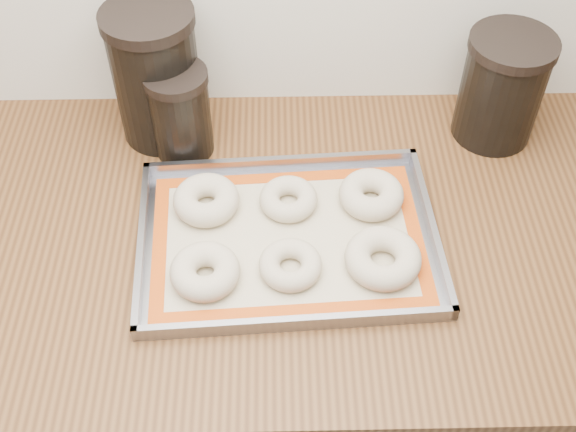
{
  "coord_description": "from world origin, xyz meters",
  "views": [
    {
      "loc": [
        -0.08,
        0.94,
        1.77
      ],
      "look_at": [
        -0.07,
        1.65,
        0.96
      ],
      "focal_mm": 45.0,
      "sensor_mm": 36.0,
      "label": 1
    }
  ],
  "objects_px": {
    "baking_tray": "(288,238)",
    "canister_right": "(502,88)",
    "bagel_back_mid": "(288,199)",
    "canister_left": "(156,75)",
    "bagel_back_left": "(206,200)",
    "bagel_front_mid": "(290,265)",
    "bagel_front_right": "(383,258)",
    "canister_mid": "(180,112)",
    "bagel_front_left": "(205,271)",
    "bagel_back_right": "(371,195)"
  },
  "relations": [
    {
      "from": "bagel_front_mid",
      "to": "bagel_back_mid",
      "type": "distance_m",
      "value": 0.13
    },
    {
      "from": "bagel_back_mid",
      "to": "canister_mid",
      "type": "bearing_deg",
      "value": 141.21
    },
    {
      "from": "baking_tray",
      "to": "bagel_front_left",
      "type": "relative_size",
      "value": 4.58
    },
    {
      "from": "bagel_front_mid",
      "to": "bagel_front_right",
      "type": "xyz_separation_m",
      "value": [
        0.14,
        0.01,
        0.0
      ]
    },
    {
      "from": "bagel_back_mid",
      "to": "canister_left",
      "type": "distance_m",
      "value": 0.31
    },
    {
      "from": "bagel_front_left",
      "to": "bagel_back_right",
      "type": "distance_m",
      "value": 0.3
    },
    {
      "from": "bagel_back_left",
      "to": "bagel_back_right",
      "type": "bearing_deg",
      "value": 1.43
    },
    {
      "from": "bagel_front_left",
      "to": "bagel_front_mid",
      "type": "distance_m",
      "value": 0.13
    },
    {
      "from": "bagel_front_left",
      "to": "canister_left",
      "type": "relative_size",
      "value": 0.43
    },
    {
      "from": "bagel_front_mid",
      "to": "bagel_front_right",
      "type": "bearing_deg",
      "value": 2.95
    },
    {
      "from": "canister_left",
      "to": "bagel_front_left",
      "type": "bearing_deg",
      "value": -74.74
    },
    {
      "from": "bagel_front_right",
      "to": "bagel_back_right",
      "type": "relative_size",
      "value": 1.1
    },
    {
      "from": "bagel_back_left",
      "to": "canister_mid",
      "type": "height_order",
      "value": "canister_mid"
    },
    {
      "from": "bagel_front_mid",
      "to": "bagel_back_mid",
      "type": "bearing_deg",
      "value": 90.09
    },
    {
      "from": "bagel_back_right",
      "to": "canister_left",
      "type": "height_order",
      "value": "canister_left"
    },
    {
      "from": "baking_tray",
      "to": "bagel_back_left",
      "type": "bearing_deg",
      "value": 152.3
    },
    {
      "from": "canister_left",
      "to": "canister_mid",
      "type": "height_order",
      "value": "canister_left"
    },
    {
      "from": "baking_tray",
      "to": "canister_right",
      "type": "bearing_deg",
      "value": 33.99
    },
    {
      "from": "bagel_front_right",
      "to": "canister_mid",
      "type": "xyz_separation_m",
      "value": [
        -0.32,
        0.27,
        0.06
      ]
    },
    {
      "from": "canister_mid",
      "to": "canister_right",
      "type": "height_order",
      "value": "canister_right"
    },
    {
      "from": "bagel_back_right",
      "to": "bagel_front_left",
      "type": "bearing_deg",
      "value": -150.12
    },
    {
      "from": "bagel_front_left",
      "to": "bagel_front_right",
      "type": "bearing_deg",
      "value": 4.18
    },
    {
      "from": "bagel_front_left",
      "to": "bagel_front_mid",
      "type": "relative_size",
      "value": 1.1
    },
    {
      "from": "canister_right",
      "to": "bagel_back_right",
      "type": "bearing_deg",
      "value": -143.23
    },
    {
      "from": "baking_tray",
      "to": "bagel_back_mid",
      "type": "bearing_deg",
      "value": 88.24
    },
    {
      "from": "bagel_front_left",
      "to": "bagel_back_left",
      "type": "bearing_deg",
      "value": 92.46
    },
    {
      "from": "bagel_back_left",
      "to": "canister_right",
      "type": "relative_size",
      "value": 0.54
    },
    {
      "from": "bagel_back_left",
      "to": "canister_right",
      "type": "bearing_deg",
      "value": 19.89
    },
    {
      "from": "bagel_back_mid",
      "to": "canister_left",
      "type": "height_order",
      "value": "canister_left"
    },
    {
      "from": "bagel_front_left",
      "to": "bagel_back_left",
      "type": "distance_m",
      "value": 0.14
    },
    {
      "from": "bagel_back_mid",
      "to": "bagel_front_left",
      "type": "bearing_deg",
      "value": -130.86
    },
    {
      "from": "bagel_front_left",
      "to": "canister_mid",
      "type": "relative_size",
      "value": 0.64
    },
    {
      "from": "baking_tray",
      "to": "bagel_front_left",
      "type": "bearing_deg",
      "value": -148.93
    },
    {
      "from": "bagel_front_right",
      "to": "canister_right",
      "type": "bearing_deg",
      "value": 53.17
    },
    {
      "from": "bagel_front_right",
      "to": "canister_mid",
      "type": "distance_m",
      "value": 0.42
    },
    {
      "from": "bagel_back_mid",
      "to": "bagel_front_right",
      "type": "bearing_deg",
      "value": -42.24
    },
    {
      "from": "bagel_back_left",
      "to": "bagel_back_mid",
      "type": "xyz_separation_m",
      "value": [
        0.13,
        0.0,
        -0.0
      ]
    },
    {
      "from": "bagel_back_right",
      "to": "bagel_back_mid",
      "type": "bearing_deg",
      "value": -178.38
    },
    {
      "from": "canister_right",
      "to": "bagel_back_mid",
      "type": "bearing_deg",
      "value": -154.16
    },
    {
      "from": "bagel_front_right",
      "to": "canister_mid",
      "type": "relative_size",
      "value": 0.7
    },
    {
      "from": "bagel_front_mid",
      "to": "canister_left",
      "type": "relative_size",
      "value": 0.39
    },
    {
      "from": "bagel_front_mid",
      "to": "bagel_back_right",
      "type": "xyz_separation_m",
      "value": [
        0.13,
        0.14,
        0.0
      ]
    },
    {
      "from": "bagel_back_mid",
      "to": "canister_left",
      "type": "relative_size",
      "value": 0.39
    },
    {
      "from": "bagel_front_mid",
      "to": "bagel_back_left",
      "type": "distance_m",
      "value": 0.19
    },
    {
      "from": "bagel_front_left",
      "to": "canister_right",
      "type": "distance_m",
      "value": 0.59
    },
    {
      "from": "bagel_front_mid",
      "to": "bagel_back_right",
      "type": "bearing_deg",
      "value": 45.7
    },
    {
      "from": "bagel_front_mid",
      "to": "bagel_back_mid",
      "type": "height_order",
      "value": "same"
    },
    {
      "from": "bagel_front_mid",
      "to": "canister_right",
      "type": "distance_m",
      "value": 0.48
    },
    {
      "from": "bagel_back_left",
      "to": "canister_left",
      "type": "bearing_deg",
      "value": 113.74
    },
    {
      "from": "baking_tray",
      "to": "canister_right",
      "type": "xyz_separation_m",
      "value": [
        0.37,
        0.25,
        0.09
      ]
    }
  ]
}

